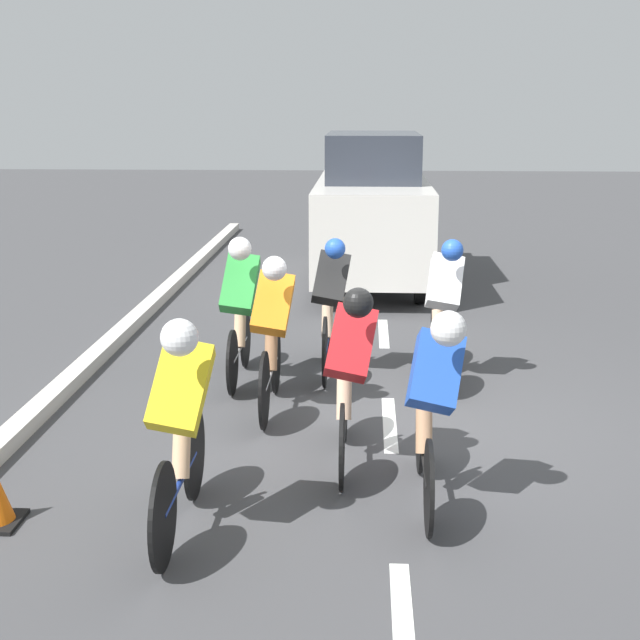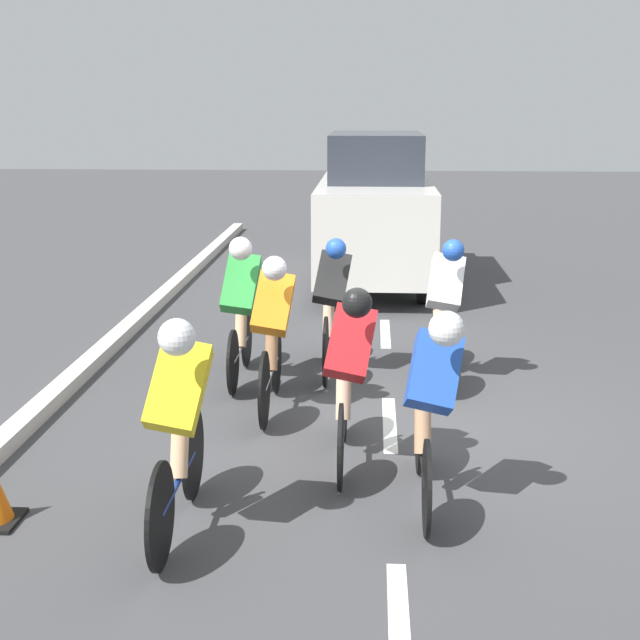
# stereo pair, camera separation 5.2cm
# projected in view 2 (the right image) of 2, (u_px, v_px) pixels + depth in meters

# --- Properties ---
(ground_plane) EXTENTS (60.00, 60.00, 0.00)m
(ground_plane) POSITION_uv_depth(u_px,v_px,m) (390.00, 424.00, 7.97)
(ground_plane) COLOR #424244
(lane_stripe_near) EXTENTS (0.12, 1.40, 0.01)m
(lane_stripe_near) POSITION_uv_depth(u_px,v_px,m) (399.00, 628.00, 4.88)
(lane_stripe_near) COLOR white
(lane_stripe_near) RESTS_ON ground
(lane_stripe_mid) EXTENTS (0.12, 1.40, 0.01)m
(lane_stripe_mid) POSITION_uv_depth(u_px,v_px,m) (390.00, 423.00, 7.98)
(lane_stripe_mid) COLOR white
(lane_stripe_mid) RESTS_ON ground
(lane_stripe_far) EXTENTS (0.12, 1.40, 0.01)m
(lane_stripe_far) POSITION_uv_depth(u_px,v_px,m) (385.00, 333.00, 11.08)
(lane_stripe_far) COLOR white
(lane_stripe_far) RESTS_ON ground
(curb) EXTENTS (0.20, 24.57, 0.14)m
(curb) POSITION_uv_depth(u_px,v_px,m) (40.00, 409.00, 8.15)
(curb) COLOR beige
(curb) RESTS_ON ground
(cyclist_red) EXTENTS (0.42, 1.65, 1.49)m
(cyclist_red) POSITION_uv_depth(u_px,v_px,m) (348.00, 370.00, 6.88)
(cyclist_red) COLOR black
(cyclist_red) RESTS_ON ground
(cyclist_green) EXTENTS (0.39, 1.62, 1.54)m
(cyclist_green) POSITION_uv_depth(u_px,v_px,m) (241.00, 304.00, 8.98)
(cyclist_green) COLOR black
(cyclist_green) RESTS_ON ground
(cyclist_black) EXTENTS (0.41, 1.67, 1.49)m
(cyclist_black) POSITION_uv_depth(u_px,v_px,m) (331.00, 304.00, 9.25)
(cyclist_black) COLOR black
(cyclist_black) RESTS_ON ground
(cyclist_orange) EXTENTS (0.40, 1.71, 1.51)m
(cyclist_orange) POSITION_uv_depth(u_px,v_px,m) (272.00, 330.00, 8.12)
(cyclist_orange) COLOR black
(cyclist_orange) RESTS_ON ground
(cyclist_yellow) EXTENTS (0.42, 1.70, 1.54)m
(cyclist_yellow) POSITION_uv_depth(u_px,v_px,m) (178.00, 419.00, 5.75)
(cyclist_yellow) COLOR black
(cyclist_yellow) RESTS_ON ground
(cyclist_blue) EXTENTS (0.43, 1.70, 1.48)m
(cyclist_blue) POSITION_uv_depth(u_px,v_px,m) (431.00, 399.00, 6.19)
(cyclist_blue) COLOR black
(cyclist_blue) RESTS_ON ground
(cyclist_white) EXTENTS (0.40, 1.73, 1.51)m
(cyclist_white) POSITION_uv_depth(u_px,v_px,m) (443.00, 307.00, 9.05)
(cyclist_white) COLOR black
(cyclist_white) RESTS_ON ground
(support_car) EXTENTS (1.70, 4.32, 2.33)m
(support_car) POSITION_uv_depth(u_px,v_px,m) (375.00, 211.00, 13.84)
(support_car) COLOR black
(support_car) RESTS_ON ground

